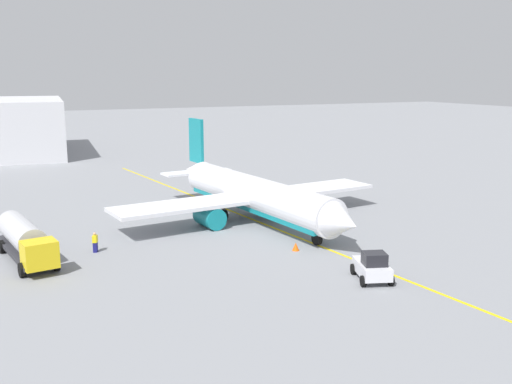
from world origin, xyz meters
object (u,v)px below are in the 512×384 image
(airplane, at_px, (253,195))
(fuel_tanker, at_px, (25,239))
(pushback_tug, at_px, (372,267))
(refueling_worker, at_px, (95,243))
(safety_cone_nose, at_px, (296,247))

(airplane, relative_size, fuel_tanker, 2.79)
(pushback_tug, distance_m, refueling_worker, 22.93)
(fuel_tanker, xyz_separation_m, pushback_tug, (15.76, 22.24, -0.73))
(fuel_tanker, height_order, pushback_tug, fuel_tanker)
(refueling_worker, bearing_deg, pushback_tug, 47.24)
(fuel_tanker, xyz_separation_m, refueling_worker, (0.20, 5.40, -0.91))
(airplane, distance_m, refueling_worker, 17.31)
(airplane, distance_m, fuel_tanker, 22.47)
(refueling_worker, height_order, safety_cone_nose, refueling_worker)
(airplane, height_order, pushback_tug, airplane)
(pushback_tug, xyz_separation_m, safety_cone_nose, (-8.72, -1.43, -0.67))
(pushback_tug, height_order, safety_cone_nose, pushback_tug)
(pushback_tug, bearing_deg, fuel_tanker, -125.33)
(airplane, height_order, refueling_worker, airplane)
(airplane, bearing_deg, refueling_worker, -75.53)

